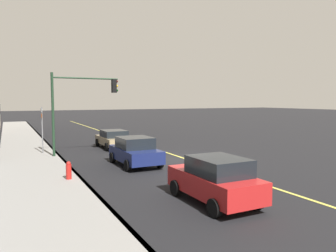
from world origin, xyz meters
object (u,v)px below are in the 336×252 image
at_px(car_navy, 135,151).
at_px(car_tan, 114,139).
at_px(fire_hydrant, 69,172).
at_px(car_red, 215,179).
at_px(street_sign_post, 42,127).
at_px(traffic_light_mast, 80,99).

bearing_deg(car_navy, car_tan, -7.23).
bearing_deg(fire_hydrant, car_red, -141.54).
bearing_deg(street_sign_post, fire_hydrant, -177.80).
distance_m(car_red, car_navy, 7.41).
xyz_separation_m(car_tan, traffic_light_mast, (-2.61, 2.95, 2.96)).
relative_size(car_red, car_navy, 0.99).
distance_m(car_red, street_sign_post, 13.93).
xyz_separation_m(car_navy, traffic_light_mast, (4.21, 2.09, 2.88)).
bearing_deg(traffic_light_mast, car_navy, -153.64).
bearing_deg(street_sign_post, car_red, -161.32).
height_order(car_navy, fire_hydrant, car_navy).
bearing_deg(street_sign_post, car_navy, -143.42).
height_order(car_navy, street_sign_post, street_sign_post).
bearing_deg(car_navy, car_red, -178.59).
xyz_separation_m(street_sign_post, fire_hydrant, (-7.94, -0.30, -1.39)).
bearing_deg(car_red, car_navy, 1.41).
distance_m(car_tan, car_navy, 6.88).
relative_size(car_red, fire_hydrant, 4.11).
xyz_separation_m(car_tan, fire_hydrant, (-9.01, 4.83, -0.25)).
bearing_deg(street_sign_post, traffic_light_mast, -125.20).
distance_m(street_sign_post, fire_hydrant, 8.07).
bearing_deg(traffic_light_mast, car_red, -168.94).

